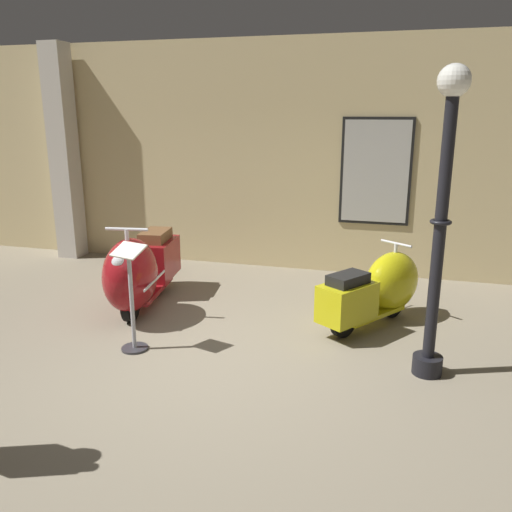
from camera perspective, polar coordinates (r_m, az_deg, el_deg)
name	(u,v)px	position (r m, az deg, el deg)	size (l,w,h in m)	color
ground_plane	(211,363)	(5.38, -4.91, -11.48)	(60.00, 60.00, 0.00)	gray
showroom_back_wall	(280,157)	(8.25, 2.58, 10.63)	(18.00, 0.63, 3.48)	#CCB784
scooter_0	(139,271)	(6.69, -12.50, -1.55)	(0.78, 1.91, 1.13)	black
scooter_1	(379,289)	(6.31, 13.16, -3.45)	(1.23, 1.52, 0.94)	black
lamppost	(441,218)	(4.94, 19.39, 3.89)	(0.28, 0.28, 2.81)	black
info_stanchion	(132,307)	(5.60, -13.26, -5.39)	(0.37, 0.30, 1.14)	#333338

